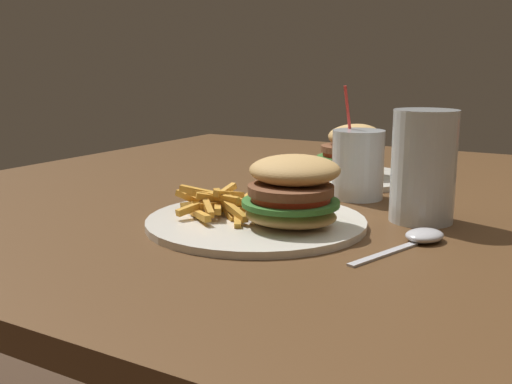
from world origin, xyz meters
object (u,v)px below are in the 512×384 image
meal_plate_near (272,205)px  meal_plate_far (348,161)px  beer_glass (423,171)px  juice_glass (358,167)px  spoon (421,237)px

meal_plate_near → meal_plate_far: size_ratio=1.20×
meal_plate_near → meal_plate_far: (-0.04, 0.38, 0.00)m
meal_plate_far → meal_plate_near: bearing=-84.0°
beer_glass → juice_glass: size_ratio=0.85×
meal_plate_near → beer_glass: size_ratio=1.93×
spoon → meal_plate_far: (-0.23, 0.34, 0.03)m
meal_plate_far → spoon: bearing=-55.9°
beer_glass → juice_glass: 0.16m
meal_plate_near → spoon: 0.20m
meal_plate_near → spoon: meal_plate_near is taller
juice_glass → spoon: size_ratio=1.06×
meal_plate_near → meal_plate_far: bearing=96.0°
meal_plate_far → beer_glass: bearing=-49.4°
meal_plate_near → juice_glass: (0.03, 0.24, 0.02)m
beer_glass → juice_glass: bearing=143.9°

